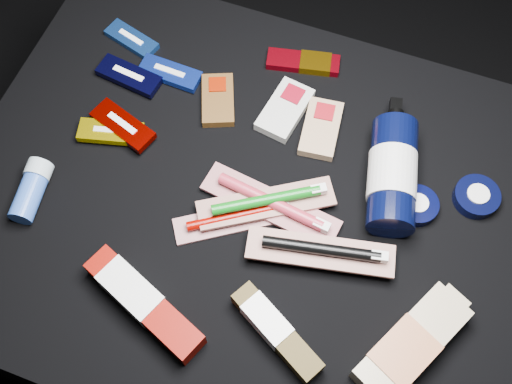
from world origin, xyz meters
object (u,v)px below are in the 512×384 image
(bodywash_bottle, at_px, (410,346))
(toothpaste_carton_red, at_px, (140,299))
(lotion_bottle, at_px, (393,174))
(deodorant_stick, at_px, (31,190))

(bodywash_bottle, distance_m, toothpaste_carton_red, 0.41)
(toothpaste_carton_red, bearing_deg, lotion_bottle, 69.08)
(deodorant_stick, bearing_deg, lotion_bottle, 13.56)
(deodorant_stick, relative_size, toothpaste_carton_red, 0.50)
(bodywash_bottle, relative_size, deodorant_stick, 1.89)
(lotion_bottle, xyz_separation_m, bodywash_bottle, (0.10, -0.26, -0.02))
(bodywash_bottle, bearing_deg, deodorant_stick, -156.66)
(lotion_bottle, relative_size, bodywash_bottle, 1.22)
(bodywash_bottle, bearing_deg, lotion_bottle, 137.34)
(bodywash_bottle, height_order, toothpaste_carton_red, same)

